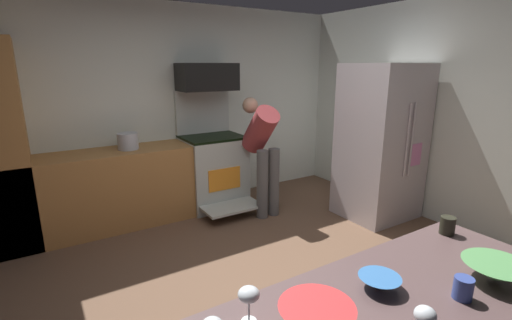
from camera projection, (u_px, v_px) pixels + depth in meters
name	position (u px, v px, depth m)	size (l,w,h in m)	color
ground_plane	(268.00, 288.00, 3.09)	(5.20, 4.80, 0.02)	brown
wall_back	(169.00, 108.00, 4.68)	(5.20, 0.12, 2.60)	silver
wall_right	(456.00, 115.00, 4.05)	(0.12, 4.80, 2.60)	silver
lower_cabinet_run	(108.00, 190.00, 4.15)	(2.40, 0.60, 0.90)	#A6713B
oven_range	(213.00, 168.00, 4.79)	(0.76, 1.03, 1.53)	#B4BDB5
microwave	(207.00, 77.00, 4.57)	(0.74, 0.38, 0.34)	black
refrigerator	(381.00, 142.00, 4.37)	(0.86, 0.78, 1.87)	#C1B7BB
person_cook	(262.00, 147.00, 4.45)	(0.31, 0.63, 1.45)	#565656
mixing_bowl_large	(316.00, 317.00, 1.32)	(0.29, 0.29, 0.09)	red
mixing_bowl_small	(379.00, 282.00, 1.56)	(0.18, 0.18, 0.06)	#346AAC
mixing_bowl_prep	(496.00, 272.00, 1.61)	(0.29, 0.29, 0.09)	#559553
wine_glass_mid	(425.00, 317.00, 1.24)	(0.08, 0.08, 0.14)	silver
wine_glass_extra	(249.00, 296.00, 1.33)	(0.08, 0.08, 0.15)	silver
mug_coffee	(463.00, 288.00, 1.49)	(0.08, 0.08, 0.10)	#344791
mug_tea	(447.00, 225.00, 2.06)	(0.08, 0.08, 0.10)	black
stock_pot	(128.00, 141.00, 4.14)	(0.23, 0.23, 0.19)	#B4BAC5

